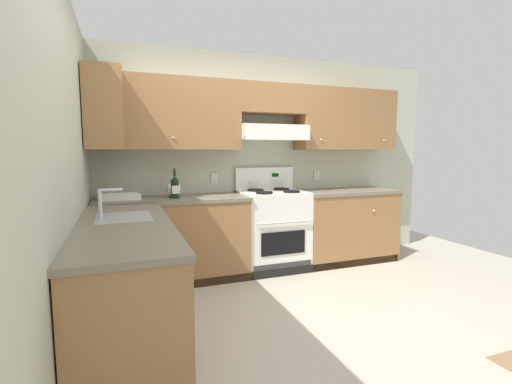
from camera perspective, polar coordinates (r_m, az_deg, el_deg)
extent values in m
plane|color=#B2AA99|center=(3.24, 4.64, -19.23)|extent=(7.04, 7.04, 0.00)
cube|color=#B7BAA3|center=(4.59, 1.40, 4.88)|extent=(4.68, 0.12, 2.55)
cube|color=olive|center=(4.07, -13.33, 11.88)|extent=(1.50, 0.34, 0.76)
cube|color=olive|center=(4.88, 13.97, 10.96)|extent=(1.33, 0.34, 0.76)
cube|color=olive|center=(4.39, 2.13, 14.40)|extent=(0.80, 0.34, 0.34)
cube|color=white|center=(4.32, 2.32, 9.34)|extent=(0.80, 0.46, 0.17)
cube|color=white|center=(4.12, 3.51, 8.43)|extent=(0.80, 0.03, 0.04)
sphere|color=silver|center=(3.88, -12.89, 8.32)|extent=(0.02, 0.02, 0.02)
sphere|color=silver|center=(4.46, 10.22, 8.13)|extent=(0.02, 0.02, 0.02)
sphere|color=silver|center=(5.00, 19.52, 7.68)|extent=(0.02, 0.02, 0.02)
cube|color=silver|center=(4.33, -6.61, 2.14)|extent=(0.08, 0.01, 0.12)
cube|color=silver|center=(4.32, -6.60, 2.43)|extent=(0.03, 0.00, 0.03)
cube|color=silver|center=(4.32, -6.59, 1.85)|extent=(0.03, 0.00, 0.03)
cube|color=silver|center=(4.85, 9.55, 2.57)|extent=(0.08, 0.01, 0.12)
cube|color=silver|center=(4.84, 9.59, 2.83)|extent=(0.03, 0.00, 0.03)
cube|color=silver|center=(4.85, 9.58, 2.31)|extent=(0.03, 0.00, 0.03)
cube|color=#B7BAA3|center=(2.77, -28.16, 2.98)|extent=(0.12, 4.00, 2.55)
cube|color=olive|center=(3.86, -22.80, 11.85)|extent=(0.34, 0.64, 0.76)
cube|color=olive|center=(4.04, -12.82, -7.57)|extent=(1.56, 0.61, 0.87)
cube|color=#756B5B|center=(3.95, -12.99, -1.15)|extent=(1.59, 0.63, 0.04)
cube|color=olive|center=(4.82, 13.86, -5.29)|extent=(1.25, 0.61, 0.87)
cube|color=#756B5B|center=(4.75, 14.01, 0.09)|extent=(1.27, 0.63, 0.04)
cube|color=black|center=(4.15, 2.15, -12.67)|extent=(3.54, 0.06, 0.09)
sphere|color=silver|center=(3.65, -17.14, -5.28)|extent=(0.03, 0.03, 0.03)
sphere|color=silver|center=(4.63, 18.07, -2.83)|extent=(0.03, 0.03, 0.03)
cube|color=olive|center=(2.81, -19.66, -14.12)|extent=(0.61, 1.89, 0.87)
cube|color=#756B5B|center=(2.69, -20.04, -4.99)|extent=(0.63, 1.91, 0.04)
cube|color=black|center=(2.98, -13.69, -20.89)|extent=(0.06, 1.85, 0.09)
cube|color=#999B9E|center=(2.92, -20.09, -3.78)|extent=(0.40, 0.48, 0.01)
cube|color=#28282B|center=(2.93, -20.04, -5.17)|extent=(0.34, 0.42, 0.14)
cylinder|color=silver|center=(2.90, -23.34, -1.71)|extent=(0.03, 0.03, 0.22)
cylinder|color=silver|center=(2.89, -21.85, 0.32)|extent=(0.16, 0.02, 0.02)
cube|color=white|center=(4.34, 2.71, -6.16)|extent=(0.76, 0.58, 0.91)
cube|color=black|center=(4.10, 4.34, -8.02)|extent=(0.53, 0.01, 0.26)
cylinder|color=silver|center=(4.02, 4.51, -4.79)|extent=(0.65, 0.02, 0.02)
cube|color=#333333|center=(4.18, 4.30, -11.80)|extent=(0.70, 0.01, 0.11)
cube|color=white|center=(4.26, 2.74, -0.06)|extent=(0.76, 0.58, 0.02)
cube|color=white|center=(4.50, 1.39, 2.04)|extent=(0.76, 0.04, 0.29)
cube|color=#053F0C|center=(4.53, 3.03, 2.69)|extent=(0.09, 0.01, 0.04)
cylinder|color=black|center=(4.07, 1.32, -0.10)|extent=(0.19, 0.19, 0.02)
cylinder|color=black|center=(4.07, 1.32, -0.19)|extent=(0.07, 0.07, 0.01)
cylinder|color=black|center=(4.20, 5.62, 0.08)|extent=(0.19, 0.19, 0.02)
cylinder|color=black|center=(4.21, 5.62, 0.00)|extent=(0.07, 0.07, 0.01)
cylinder|color=black|center=(4.33, -0.06, 0.30)|extent=(0.19, 0.19, 0.02)
cylinder|color=black|center=(4.33, -0.06, 0.22)|extent=(0.07, 0.07, 0.01)
cylinder|color=black|center=(4.46, 4.04, 0.47)|extent=(0.19, 0.19, 0.02)
cylinder|color=black|center=(4.46, 4.04, 0.39)|extent=(0.07, 0.07, 0.01)
cylinder|color=white|center=(4.41, -1.05, 1.62)|extent=(0.04, 0.02, 0.04)
cylinder|color=white|center=(4.46, 0.66, 1.67)|extent=(0.04, 0.02, 0.04)
cylinder|color=white|center=(4.51, 2.33, 1.73)|extent=(0.04, 0.02, 0.04)
cylinder|color=white|center=(4.57, 3.95, 1.78)|extent=(0.04, 0.02, 0.04)
cylinder|color=black|center=(3.90, -12.65, 0.46)|extent=(0.08, 0.08, 0.19)
cone|color=black|center=(3.89, -12.69, 2.13)|extent=(0.08, 0.08, 0.04)
cylinder|color=black|center=(3.88, -12.72, 3.02)|extent=(0.03, 0.03, 0.08)
cylinder|color=maroon|center=(3.88, -12.73, 3.49)|extent=(0.03, 0.03, 0.02)
cube|color=silver|center=(3.86, -12.56, 0.34)|extent=(0.07, 0.00, 0.08)
cube|color=white|center=(3.96, -20.52, -0.99)|extent=(0.31, 0.18, 0.02)
cube|color=white|center=(3.86, -20.53, -0.85)|extent=(0.39, 0.01, 0.06)
cube|color=white|center=(4.06, -20.53, -0.49)|extent=(0.39, 0.01, 0.06)
cube|color=white|center=(3.97, -23.26, -0.78)|extent=(0.01, 0.20, 0.06)
cube|color=white|center=(3.96, -17.80, -0.56)|extent=(0.01, 0.20, 0.06)
cylinder|color=white|center=(4.03, -12.85, 0.27)|extent=(0.13, 0.14, 0.14)
cylinder|color=#9E7A51|center=(4.02, -13.79, 0.23)|extent=(0.01, 0.04, 0.04)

